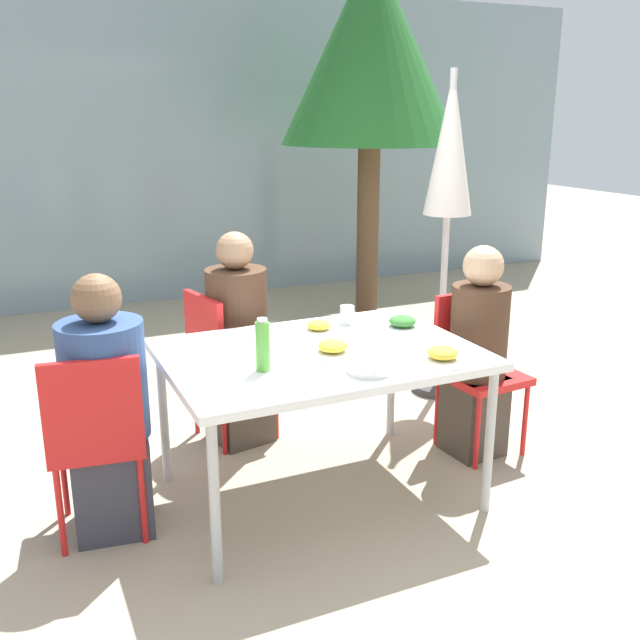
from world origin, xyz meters
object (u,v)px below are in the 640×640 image
at_px(person_far, 238,345).
at_px(tree_behind_left, 371,50).
at_px(chair_left, 96,432).
at_px(salad_bowl, 369,365).
at_px(bottle, 263,346).
at_px(person_right, 477,357).
at_px(drinking_cup, 347,315).
at_px(chair_far, 221,355).
at_px(chair_right, 474,359).
at_px(person_left, 107,415).
at_px(closed_umbrella, 449,166).

xyz_separation_m(person_far, tree_behind_left, (1.92, 2.07, 1.77)).
xyz_separation_m(chair_left, salad_bowl, (1.11, -0.41, 0.27)).
relative_size(bottle, tree_behind_left, 0.07).
relative_size(person_right, salad_bowl, 6.08).
distance_m(chair_left, drinking_cup, 1.40).
bearing_deg(tree_behind_left, chair_far, -134.65).
xyz_separation_m(chair_right, drinking_cup, (-0.70, 0.18, 0.29)).
bearing_deg(person_left, tree_behind_left, 52.27).
relative_size(person_left, chair_right, 1.36).
bearing_deg(chair_right, chair_far, -31.42).
relative_size(chair_far, person_far, 0.72).
bearing_deg(tree_behind_left, person_right, -106.00).
bearing_deg(chair_right, drinking_cup, -18.76).
distance_m(chair_left, chair_right, 2.05).
distance_m(person_far, bottle, 0.97).
xyz_separation_m(person_left, person_right, (1.94, -0.05, 0.01)).
xyz_separation_m(person_left, closed_umbrella, (2.28, 0.80, 0.95)).
height_order(bottle, salad_bowl, bottle).
distance_m(chair_left, closed_umbrella, 2.69).
bearing_deg(drinking_cup, salad_bowl, -108.85).
relative_size(person_left, person_far, 0.98).
bearing_deg(person_left, person_right, 6.05).
distance_m(person_right, person_far, 1.33).
bearing_deg(person_left, person_far, 45.78).
xyz_separation_m(chair_far, drinking_cup, (0.56, -0.46, 0.29)).
bearing_deg(tree_behind_left, salad_bowl, -117.90).
bearing_deg(salad_bowl, person_left, 155.31).
height_order(drinking_cup, tree_behind_left, tree_behind_left).
bearing_deg(chair_right, bottle, 8.04).
distance_m(chair_right, tree_behind_left, 3.33).
relative_size(person_left, tree_behind_left, 0.37).
distance_m(chair_left, salad_bowl, 1.21).
bearing_deg(closed_umbrella, person_right, -111.75).
xyz_separation_m(person_left, person_far, (0.81, 0.64, 0.02)).
height_order(closed_umbrella, salad_bowl, closed_umbrella).
bearing_deg(bottle, person_right, 9.48).
distance_m(person_right, salad_bowl, 1.02).
height_order(chair_right, tree_behind_left, tree_behind_left).
distance_m(person_right, closed_umbrella, 1.32).
xyz_separation_m(chair_right, bottle, (-1.35, -0.30, 0.35)).
distance_m(person_right, drinking_cup, 0.75).
distance_m(chair_right, person_far, 1.32).
bearing_deg(chair_far, salad_bowl, 3.88).
bearing_deg(salad_bowl, chair_left, 159.75).
distance_m(person_left, closed_umbrella, 2.60).
relative_size(drinking_cup, tree_behind_left, 0.03).
relative_size(person_far, drinking_cup, 12.23).
bearing_deg(tree_behind_left, person_left, -135.28).
height_order(person_right, chair_far, person_right).
bearing_deg(bottle, salad_bowl, -27.40).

